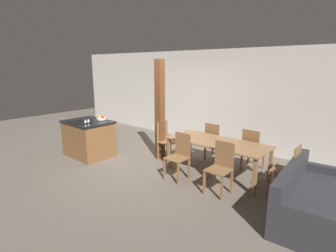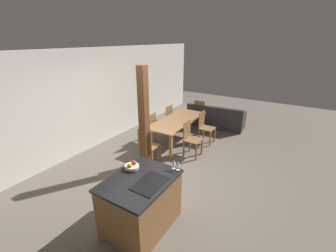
{
  "view_description": "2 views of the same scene",
  "coord_description": "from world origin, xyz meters",
  "px_view_note": "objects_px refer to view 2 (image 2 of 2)",
  "views": [
    {
      "loc": [
        4.29,
        -4.08,
        2.26
      ],
      "look_at": [
        0.6,
        0.2,
        0.95
      ],
      "focal_mm": 28.0,
      "sensor_mm": 36.0,
      "label": 1
    },
    {
      "loc": [
        -3.67,
        -2.43,
        2.92
      ],
      "look_at": [
        0.6,
        0.2,
        0.95
      ],
      "focal_mm": 24.0,
      "sensor_mm": 36.0,
      "label": 2
    }
  ],
  "objects_px": {
    "dining_chair_far_right": "(166,118)",
    "timber_post": "(144,120)",
    "kitchen_island": "(141,203)",
    "dining_table": "(177,122)",
    "wine_glass_middle": "(174,162)",
    "dining_chair_near_left": "(191,138)",
    "fruit_bowl": "(132,166)",
    "dining_chair_near_right": "(205,126)",
    "wine_glass_near": "(178,164)",
    "dining_chair_head_end": "(148,146)",
    "dining_chair_foot_end": "(198,114)",
    "couch": "(216,119)",
    "dining_chair_far_left": "(149,128)"
  },
  "relations": [
    {
      "from": "dining_chair_near_left",
      "to": "wine_glass_near",
      "type": "bearing_deg",
      "value": -159.51
    },
    {
      "from": "wine_glass_middle",
      "to": "dining_chair_near_right",
      "type": "height_order",
      "value": "wine_glass_middle"
    },
    {
      "from": "kitchen_island",
      "to": "fruit_bowl",
      "type": "height_order",
      "value": "fruit_bowl"
    },
    {
      "from": "kitchen_island",
      "to": "dining_chair_head_end",
      "type": "bearing_deg",
      "value": 33.04
    },
    {
      "from": "fruit_bowl",
      "to": "dining_chair_head_end",
      "type": "distance_m",
      "value": 1.74
    },
    {
      "from": "kitchen_island",
      "to": "dining_chair_far_right",
      "type": "bearing_deg",
      "value": 26.2
    },
    {
      "from": "fruit_bowl",
      "to": "dining_chair_near_right",
      "type": "xyz_separation_m",
      "value": [
        3.39,
        0.11,
        -0.46
      ]
    },
    {
      "from": "dining_chair_foot_end",
      "to": "dining_chair_near_right",
      "type": "bearing_deg",
      "value": -54.78
    },
    {
      "from": "wine_glass_near",
      "to": "dining_chair_near_left",
      "type": "xyz_separation_m",
      "value": [
        2.1,
        0.78,
        -0.54
      ]
    },
    {
      "from": "dining_chair_head_end",
      "to": "dining_chair_foot_end",
      "type": "height_order",
      "value": "same"
    },
    {
      "from": "dining_chair_far_right",
      "to": "timber_post",
      "type": "height_order",
      "value": "timber_post"
    },
    {
      "from": "dining_chair_near_right",
      "to": "dining_chair_far_left",
      "type": "distance_m",
      "value": 1.65
    },
    {
      "from": "wine_glass_middle",
      "to": "timber_post",
      "type": "xyz_separation_m",
      "value": [
        0.98,
        1.35,
        0.17
      ]
    },
    {
      "from": "dining_chair_near_right",
      "to": "wine_glass_near",
      "type": "bearing_deg",
      "value": -165.58
    },
    {
      "from": "dining_table",
      "to": "couch",
      "type": "distance_m",
      "value": 2.0
    },
    {
      "from": "dining_table",
      "to": "dining_chair_far_right",
      "type": "height_order",
      "value": "dining_chair_far_right"
    },
    {
      "from": "wine_glass_middle",
      "to": "dining_chair_near_left",
      "type": "bearing_deg",
      "value": 18.58
    },
    {
      "from": "dining_chair_far_right",
      "to": "timber_post",
      "type": "distance_m",
      "value": 2.3
    },
    {
      "from": "kitchen_island",
      "to": "couch",
      "type": "distance_m",
      "value": 5.03
    },
    {
      "from": "dining_table",
      "to": "dining_chair_head_end",
      "type": "xyz_separation_m",
      "value": [
        -1.43,
        0.0,
        -0.15
      ]
    },
    {
      "from": "dining_chair_far_right",
      "to": "dining_chair_head_end",
      "type": "relative_size",
      "value": 1.0
    },
    {
      "from": "dining_chair_near_left",
      "to": "dining_chair_far_right",
      "type": "relative_size",
      "value": 1.0
    },
    {
      "from": "kitchen_island",
      "to": "dining_chair_far_left",
      "type": "distance_m",
      "value": 3.15
    },
    {
      "from": "wine_glass_middle",
      "to": "dining_chair_far_left",
      "type": "height_order",
      "value": "wine_glass_middle"
    },
    {
      "from": "dining_chair_near_right",
      "to": "couch",
      "type": "height_order",
      "value": "dining_chair_near_right"
    },
    {
      "from": "wine_glass_middle",
      "to": "dining_table",
      "type": "xyz_separation_m",
      "value": [
        2.57,
        1.38,
        -0.4
      ]
    },
    {
      "from": "wine_glass_middle",
      "to": "dining_chair_foot_end",
      "type": "relative_size",
      "value": 0.18
    },
    {
      "from": "kitchen_island",
      "to": "dining_table",
      "type": "distance_m",
      "value": 3.28
    },
    {
      "from": "wine_glass_near",
      "to": "dining_chair_far_right",
      "type": "distance_m",
      "value": 3.76
    },
    {
      "from": "kitchen_island",
      "to": "dining_chair_far_right",
      "type": "distance_m",
      "value": 3.97
    },
    {
      "from": "wine_glass_near",
      "to": "dining_table",
      "type": "distance_m",
      "value": 2.98
    },
    {
      "from": "dining_chair_far_right",
      "to": "couch",
      "type": "bearing_deg",
      "value": 140.7
    },
    {
      "from": "fruit_bowl",
      "to": "dining_chair_near_left",
      "type": "bearing_deg",
      "value": 2.51
    },
    {
      "from": "kitchen_island",
      "to": "couch",
      "type": "bearing_deg",
      "value": 6.71
    },
    {
      "from": "kitchen_island",
      "to": "wine_glass_near",
      "type": "bearing_deg",
      "value": -35.96
    },
    {
      "from": "wine_glass_near",
      "to": "dining_chair_foot_end",
      "type": "bearing_deg",
      "value": 20.02
    },
    {
      "from": "kitchen_island",
      "to": "dining_chair_far_right",
      "type": "relative_size",
      "value": 1.27
    },
    {
      "from": "kitchen_island",
      "to": "dining_table",
      "type": "height_order",
      "value": "kitchen_island"
    },
    {
      "from": "dining_table",
      "to": "dining_chair_head_end",
      "type": "relative_size",
      "value": 2.26
    },
    {
      "from": "dining_chair_near_left",
      "to": "timber_post",
      "type": "distance_m",
      "value": 1.47
    },
    {
      "from": "fruit_bowl",
      "to": "dining_chair_near_right",
      "type": "bearing_deg",
      "value": 1.81
    },
    {
      "from": "fruit_bowl",
      "to": "wine_glass_middle",
      "type": "bearing_deg",
      "value": -59.81
    },
    {
      "from": "dining_chair_head_end",
      "to": "dining_chair_foot_end",
      "type": "xyz_separation_m",
      "value": [
        2.86,
        0.0,
        0.0
      ]
    },
    {
      "from": "dining_table",
      "to": "timber_post",
      "type": "distance_m",
      "value": 1.69
    },
    {
      "from": "dining_chair_far_right",
      "to": "dining_chair_near_right",
      "type": "bearing_deg",
      "value": 90.0
    },
    {
      "from": "kitchen_island",
      "to": "dining_chair_near_right",
      "type": "height_order",
      "value": "dining_chair_near_right"
    },
    {
      "from": "dining_chair_near_left",
      "to": "wine_glass_middle",
      "type": "bearing_deg",
      "value": -161.42
    },
    {
      "from": "dining_chair_near_left",
      "to": "dining_table",
      "type": "bearing_deg",
      "value": 54.86
    },
    {
      "from": "dining_chair_far_right",
      "to": "dining_chair_head_end",
      "type": "xyz_separation_m",
      "value": [
        -1.91,
        -0.67,
        0.0
      ]
    },
    {
      "from": "dining_chair_near_right",
      "to": "dining_chair_far_right",
      "type": "distance_m",
      "value": 1.35
    }
  ]
}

